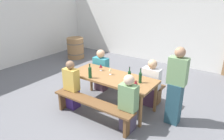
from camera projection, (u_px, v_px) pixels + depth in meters
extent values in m
plane|color=slate|center=(112.00, 106.00, 4.98)|extent=(24.00, 24.00, 0.00)
cube|color=silver|center=(174.00, 19.00, 7.26)|extent=(14.00, 0.20, 3.20)
cube|color=olive|center=(112.00, 77.00, 4.72)|extent=(1.99, 0.82, 0.05)
cylinder|color=olive|center=(72.00, 88.00, 5.07)|extent=(0.07, 0.07, 0.70)
cylinder|color=olive|center=(141.00, 111.00, 4.10)|extent=(0.07, 0.07, 0.70)
cylinder|color=olive|center=(91.00, 78.00, 5.61)|extent=(0.07, 0.07, 0.70)
cylinder|color=olive|center=(155.00, 97.00, 4.64)|extent=(0.07, 0.07, 0.70)
cube|color=brown|center=(92.00, 102.00, 4.28)|extent=(1.89, 0.30, 0.04)
cube|color=brown|center=(64.00, 100.00, 4.81)|extent=(0.06, 0.24, 0.41)
cube|color=brown|center=(128.00, 126.00, 3.91)|extent=(0.06, 0.24, 0.41)
cube|color=brown|center=(128.00, 79.00, 5.37)|extent=(1.89, 0.30, 0.04)
cube|color=brown|center=(102.00, 80.00, 5.90)|extent=(0.06, 0.24, 0.41)
cube|color=brown|center=(158.00, 96.00, 5.00)|extent=(0.06, 0.24, 0.41)
cylinder|color=#194723|center=(90.00, 73.00, 4.59)|extent=(0.07, 0.07, 0.24)
cylinder|color=#194723|center=(90.00, 66.00, 4.53)|extent=(0.03, 0.03, 0.07)
cylinder|color=black|center=(90.00, 64.00, 4.51)|extent=(0.03, 0.03, 0.01)
cylinder|color=#194723|center=(129.00, 76.00, 4.41)|extent=(0.06, 0.06, 0.23)
cylinder|color=#194723|center=(130.00, 69.00, 4.36)|extent=(0.02, 0.02, 0.09)
cylinder|color=black|center=(130.00, 67.00, 4.34)|extent=(0.02, 0.02, 0.01)
cylinder|color=#194723|center=(140.00, 78.00, 4.35)|extent=(0.06, 0.06, 0.22)
cylinder|color=#194723|center=(141.00, 71.00, 4.30)|extent=(0.02, 0.02, 0.09)
cylinder|color=black|center=(141.00, 69.00, 4.28)|extent=(0.02, 0.02, 0.01)
cylinder|color=silver|center=(136.00, 87.00, 4.18)|extent=(0.06, 0.06, 0.01)
cylinder|color=silver|center=(136.00, 86.00, 4.17)|extent=(0.01, 0.01, 0.06)
cone|color=maroon|center=(136.00, 82.00, 4.14)|extent=(0.08, 0.08, 0.09)
cylinder|color=silver|center=(110.00, 74.00, 4.81)|extent=(0.06, 0.06, 0.01)
cylinder|color=silver|center=(110.00, 73.00, 4.79)|extent=(0.01, 0.01, 0.08)
cone|color=beige|center=(110.00, 69.00, 4.76)|extent=(0.07, 0.07, 0.09)
cylinder|color=silver|center=(101.00, 70.00, 5.04)|extent=(0.06, 0.06, 0.01)
cylinder|color=silver|center=(101.00, 69.00, 5.03)|extent=(0.01, 0.01, 0.07)
cone|color=maroon|center=(101.00, 66.00, 5.00)|extent=(0.08, 0.08, 0.08)
cylinder|color=silver|center=(128.00, 85.00, 4.29)|extent=(0.06, 0.06, 0.01)
cylinder|color=silver|center=(128.00, 83.00, 4.28)|extent=(0.01, 0.01, 0.08)
cone|color=beige|center=(128.00, 79.00, 4.25)|extent=(0.06, 0.06, 0.07)
cube|color=#3D2670|center=(73.00, 98.00, 4.85)|extent=(0.25, 0.24, 0.45)
cube|color=gold|center=(71.00, 79.00, 4.68)|extent=(0.34, 0.20, 0.50)
sphere|color=#846047|center=(70.00, 65.00, 4.55)|extent=(0.19, 0.19, 0.19)
cube|color=#4A4058|center=(128.00, 119.00, 4.07)|extent=(0.25, 0.24, 0.45)
cube|color=#729966|center=(128.00, 97.00, 3.90)|extent=(0.34, 0.20, 0.50)
sphere|color=beige|center=(129.00, 80.00, 3.77)|extent=(0.20, 0.20, 0.20)
cube|color=#472D3C|center=(101.00, 82.00, 5.72)|extent=(0.30, 0.24, 0.45)
cube|color=teal|center=(101.00, 66.00, 5.56)|extent=(0.40, 0.20, 0.45)
sphere|color=tan|center=(101.00, 54.00, 5.44)|extent=(0.22, 0.22, 0.22)
cube|color=#573653|center=(150.00, 96.00, 4.96)|extent=(0.30, 0.24, 0.45)
cube|color=silver|center=(152.00, 78.00, 4.79)|extent=(0.41, 0.20, 0.46)
sphere|color=tan|center=(153.00, 64.00, 4.67)|extent=(0.21, 0.21, 0.21)
cube|color=#274C5B|center=(174.00, 103.00, 4.23)|extent=(0.27, 0.24, 0.86)
cube|color=#729966|center=(178.00, 71.00, 3.98)|extent=(0.36, 0.20, 0.53)
sphere|color=#A87A5B|center=(180.00, 52.00, 3.85)|extent=(0.20, 0.20, 0.20)
cylinder|color=#9E7247|center=(76.00, 48.00, 8.31)|extent=(0.64, 0.64, 0.80)
torus|color=#4C4C51|center=(75.00, 43.00, 8.24)|extent=(0.68, 0.68, 0.02)
torus|color=#4C4C51|center=(76.00, 53.00, 8.38)|extent=(0.68, 0.68, 0.02)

